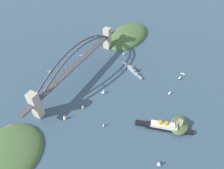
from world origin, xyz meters
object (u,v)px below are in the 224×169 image
Objects in this scene: seaplane_second_in_formation at (49,72)px; small_boat_7 at (64,117)px; ocean_liner at (163,126)px; small_boat_0 at (180,77)px; small_boat_8 at (170,92)px; naval_cruiser at (132,70)px; small_boat_2 at (104,91)px; small_boat_5 at (83,106)px; small_boat_4 at (159,164)px; small_boat_6 at (124,53)px; small_boat_1 at (104,125)px; seaplane_taxiing_near_bridge at (81,56)px; harbor_arch_bridge at (78,64)px; small_boat_3 at (183,74)px; fort_island_mid_harbor at (179,125)px.

seaplane_second_in_formation is 0.80× the size of small_boat_7.
ocean_liner is 134.60m from small_boat_0.
naval_cruiser is at bearing -107.21° from small_boat_8.
small_boat_2 is 0.92× the size of small_boat_7.
seaplane_second_in_formation is at bearing -110.85° from small_boat_5.
small_boat_4 is at bearing 10.62° from small_boat_8.
small_boat_6 is (-133.18, -21.14, -0.48)m from small_boat_2.
ocean_liner is 9.44× the size of small_boat_0.
small_boat_1 reaches higher than seaplane_second_in_formation.
seaplane_taxiing_near_bridge is 297.94m from small_boat_4.
small_boat_0 is at bearing 114.32° from seaplane_second_in_formation.
seaplane_taxiing_near_bridge is 1.08× the size of small_boat_6.
harbor_arch_bridge is 117.94m from naval_cruiser.
seaplane_taxiing_near_bridge is 237.02m from small_boat_3.
small_boat_7 is (216.55, -150.22, 4.67)m from small_boat_3.
small_boat_3 is at bearing 89.29° from small_boat_6.
ocean_liner is 153.82m from naval_cruiser.
fort_island_mid_harbor is 168.87m from small_boat_5.
seaplane_taxiing_near_bridge is at bearing -153.71° from small_boat_7.
small_boat_1 is at bearing -24.60° from small_boat_0.
naval_cruiser is 159.88m from fort_island_mid_harbor.
small_boat_0 is (-134.41, -6.97, -0.80)m from ocean_liner.
seaplane_second_in_formation is 1.06× the size of small_boat_5.
small_boat_7 is at bearing -66.14° from fort_island_mid_harbor.
naval_cruiser is 180.44m from small_boat_7.
small_boat_0 is at bearing -173.91° from small_boat_4.
harbor_arch_bridge is 25.24× the size of small_boat_7.
seaplane_second_in_formation is 0.94× the size of small_boat_4.
seaplane_second_in_formation is 185.08m from small_boat_1.
small_boat_3 is 0.98× the size of small_boat_4.
small_boat_8 reaches higher than small_boat_1.
small_boat_0 is 0.96× the size of small_boat_3.
harbor_arch_bridge is at bearing -106.69° from small_boat_2.
small_boat_1 is at bearing -30.94° from small_boat_8.
naval_cruiser is 6.33× the size of small_boat_3.
small_boat_7 is (81.48, 107.97, 3.43)m from seaplane_second_in_formation.
small_boat_5 is at bearing 159.84° from small_boat_7.
small_boat_2 is at bearing 162.00° from small_boat_7.
small_boat_4 reaches higher than small_boat_1.
small_boat_7 is (163.63, 80.82, 3.54)m from seaplane_taxiing_near_bridge.
small_boat_3 is at bearing 117.62° from seaplane_second_in_formation.
harbor_arch_bridge is 30.37× the size of small_boat_6.
small_boat_1 is at bearing 106.29° from small_boat_7.
seaplane_taxiing_near_bridge is 1.46× the size of small_boat_1.
small_boat_7 is (173.81, -48.40, 2.35)m from naval_cruiser.
ocean_liner is at bearing -54.67° from fort_island_mid_harbor.
small_boat_8 is (-82.30, -13.05, -1.67)m from ocean_liner.
harbor_arch_bridge is 4.76× the size of naval_cruiser.
small_boat_4 is 271.31m from small_boat_6.
harbor_arch_bridge is 41.01× the size of small_boat_1.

